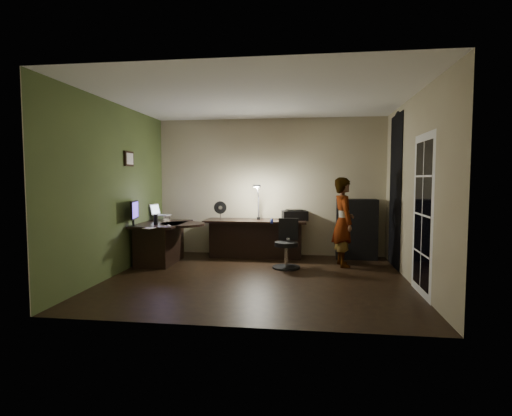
# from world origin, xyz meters

# --- Properties ---
(floor) EXTENTS (4.50, 4.00, 0.01)m
(floor) POSITION_xyz_m (0.00, 0.00, -0.01)
(floor) COLOR black
(floor) RESTS_ON ground
(ceiling) EXTENTS (4.50, 4.00, 0.01)m
(ceiling) POSITION_xyz_m (0.00, 0.00, 2.71)
(ceiling) COLOR silver
(ceiling) RESTS_ON floor
(wall_back) EXTENTS (4.50, 0.01, 2.70)m
(wall_back) POSITION_xyz_m (0.00, 2.00, 1.35)
(wall_back) COLOR tan
(wall_back) RESTS_ON floor
(wall_front) EXTENTS (4.50, 0.01, 2.70)m
(wall_front) POSITION_xyz_m (0.00, -2.00, 1.35)
(wall_front) COLOR tan
(wall_front) RESTS_ON floor
(wall_left) EXTENTS (0.01, 4.00, 2.70)m
(wall_left) POSITION_xyz_m (-2.25, 0.00, 1.35)
(wall_left) COLOR tan
(wall_left) RESTS_ON floor
(wall_right) EXTENTS (0.01, 4.00, 2.70)m
(wall_right) POSITION_xyz_m (2.25, 0.00, 1.35)
(wall_right) COLOR tan
(wall_right) RESTS_ON floor
(green_wall_overlay) EXTENTS (0.00, 4.00, 2.70)m
(green_wall_overlay) POSITION_xyz_m (-2.24, 0.00, 1.35)
(green_wall_overlay) COLOR #445528
(green_wall_overlay) RESTS_ON floor
(arched_doorway) EXTENTS (0.01, 0.90, 2.60)m
(arched_doorway) POSITION_xyz_m (2.24, 1.15, 1.30)
(arched_doorway) COLOR black
(arched_doorway) RESTS_ON floor
(french_door) EXTENTS (0.02, 0.92, 2.10)m
(french_door) POSITION_xyz_m (2.24, -0.55, 1.05)
(french_door) COLOR white
(french_door) RESTS_ON floor
(framed_picture) EXTENTS (0.04, 0.30, 0.25)m
(framed_picture) POSITION_xyz_m (-2.22, 0.45, 1.85)
(framed_picture) COLOR black
(framed_picture) RESTS_ON wall_left
(desk_left) EXTENTS (0.78, 1.26, 0.73)m
(desk_left) POSITION_xyz_m (-1.83, 0.90, 0.36)
(desk_left) COLOR black
(desk_left) RESTS_ON floor
(desk_right) EXTENTS (1.95, 0.69, 0.73)m
(desk_right) POSITION_xyz_m (-0.24, 1.63, 0.36)
(desk_right) COLOR black
(desk_right) RESTS_ON floor
(cabinet) EXTENTS (0.76, 0.39, 1.13)m
(cabinet) POSITION_xyz_m (1.68, 1.78, 0.57)
(cabinet) COLOR black
(cabinet) RESTS_ON floor
(laptop_stand) EXTENTS (0.29, 0.27, 0.10)m
(laptop_stand) POSITION_xyz_m (-2.02, 1.42, 0.76)
(laptop_stand) COLOR silver
(laptop_stand) RESTS_ON desk_left
(laptop) EXTENTS (0.36, 0.34, 0.21)m
(laptop) POSITION_xyz_m (-2.02, 1.42, 0.92)
(laptop) COLOR silver
(laptop) RESTS_ON laptop_stand
(monitor) EXTENTS (0.20, 0.49, 0.32)m
(monitor) POSITION_xyz_m (-2.13, 0.38, 0.87)
(monitor) COLOR black
(monitor) RESTS_ON desk_left
(mouse) EXTENTS (0.06, 0.09, 0.03)m
(mouse) POSITION_xyz_m (-1.56, 0.49, 0.73)
(mouse) COLOR silver
(mouse) RESTS_ON desk_left
(phone) EXTENTS (0.07, 0.14, 0.01)m
(phone) POSITION_xyz_m (-1.85, 0.93, 0.72)
(phone) COLOR black
(phone) RESTS_ON desk_left
(pen) EXTENTS (0.02, 0.13, 0.01)m
(pen) POSITION_xyz_m (-1.89, 1.10, 0.72)
(pen) COLOR black
(pen) RESTS_ON desk_left
(speaker) EXTENTS (0.10, 0.10, 0.19)m
(speaker) POSITION_xyz_m (-1.82, 0.59, 0.81)
(speaker) COLOR black
(speaker) RESTS_ON desk_left
(notepad) EXTENTS (0.19, 0.23, 0.01)m
(notepad) POSITION_xyz_m (-1.78, 0.21, 0.72)
(notepad) COLOR silver
(notepad) RESTS_ON desk_left
(desk_fan) EXTENTS (0.27, 0.20, 0.37)m
(desk_fan) POSITION_xyz_m (-0.90, 1.51, 0.90)
(desk_fan) COLOR black
(desk_fan) RESTS_ON desk_right
(headphones) EXTENTS (0.22, 0.13, 0.10)m
(headphones) POSITION_xyz_m (0.20, 1.15, 0.77)
(headphones) COLOR #19309D
(headphones) RESTS_ON desk_right
(printer) EXTENTS (0.53, 0.44, 0.21)m
(printer) POSITION_xyz_m (0.51, 1.74, 0.82)
(printer) COLOR black
(printer) RESTS_ON desk_right
(desk_lamp) EXTENTS (0.24, 0.37, 0.74)m
(desk_lamp) POSITION_xyz_m (-0.18, 1.68, 1.09)
(desk_lamp) COLOR black
(desk_lamp) RESTS_ON desk_right
(office_chair) EXTENTS (0.53, 0.53, 0.83)m
(office_chair) POSITION_xyz_m (0.40, 0.77, 0.42)
(office_chair) COLOR black
(office_chair) RESTS_ON floor
(person) EXTENTS (0.47, 0.61, 1.54)m
(person) POSITION_xyz_m (1.37, 1.09, 0.77)
(person) COLOR #D8A88C
(person) RESTS_ON floor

